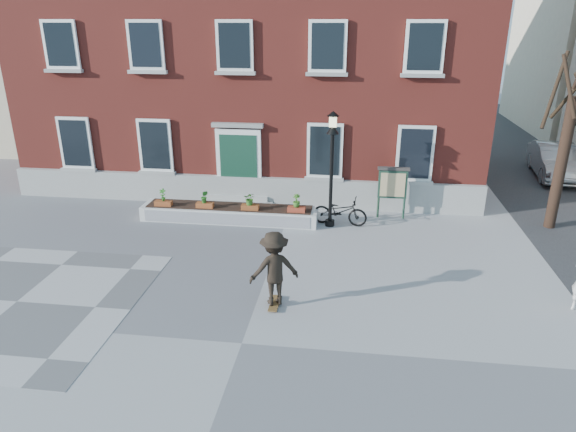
# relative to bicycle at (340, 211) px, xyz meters

# --- Properties ---
(ground) EXTENTS (100.00, 100.00, 0.00)m
(ground) POSITION_rel_bicycle_xyz_m (-1.86, -7.29, -0.49)
(ground) COLOR gray
(ground) RESTS_ON ground
(checker_patch) EXTENTS (6.00, 6.00, 0.01)m
(checker_patch) POSITION_rel_bicycle_xyz_m (-7.86, -6.29, -0.49)
(checker_patch) COLOR #565759
(checker_patch) RESTS_ON ground
(distant_building) EXTENTS (10.00, 12.00, 13.00)m
(distant_building) POSITION_rel_bicycle_xyz_m (-19.86, 12.71, 6.01)
(distant_building) COLOR beige
(distant_building) RESTS_ON ground
(bicycle) EXTENTS (1.95, 0.89, 0.99)m
(bicycle) POSITION_rel_bicycle_xyz_m (0.00, 0.00, 0.00)
(bicycle) COLOR black
(bicycle) RESTS_ON ground
(parked_car) EXTENTS (2.04, 4.63, 1.48)m
(parked_car) POSITION_rel_bicycle_xyz_m (9.30, 7.00, 0.25)
(parked_car) COLOR #A5A8AA
(parked_car) RESTS_ON ground
(brick_building) EXTENTS (18.40, 10.85, 12.60)m
(brick_building) POSITION_rel_bicycle_xyz_m (-3.86, 6.69, 5.81)
(brick_building) COLOR maroon
(brick_building) RESTS_ON ground
(planter_assembly) EXTENTS (6.20, 1.12, 1.15)m
(planter_assembly) POSITION_rel_bicycle_xyz_m (-3.85, -0.11, -0.19)
(planter_assembly) COLOR silver
(planter_assembly) RESTS_ON ground
(bare_tree) EXTENTS (1.83, 1.83, 6.16)m
(bare_tree) POSITION_rel_bicycle_xyz_m (7.15, 0.72, 2.30)
(bare_tree) COLOR black
(bare_tree) RESTS_ON ground
(lamp_post) EXTENTS (0.40, 0.40, 3.93)m
(lamp_post) POSITION_rel_bicycle_xyz_m (-0.32, -0.15, 2.05)
(lamp_post) COLOR black
(lamp_post) RESTS_ON ground
(notice_board) EXTENTS (1.10, 0.16, 1.87)m
(notice_board) POSITION_rel_bicycle_xyz_m (1.78, 0.88, 0.77)
(notice_board) COLOR #172F1F
(notice_board) RESTS_ON ground
(skateboarder) EXTENTS (1.40, 1.11, 1.97)m
(skateboarder) POSITION_rel_bicycle_xyz_m (-1.39, -5.61, 0.53)
(skateboarder) COLOR brown
(skateboarder) RESTS_ON ground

